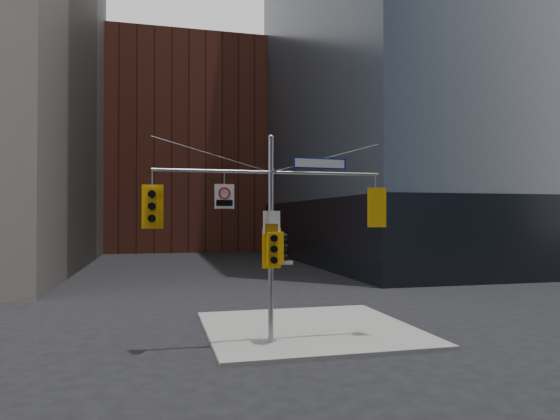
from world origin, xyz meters
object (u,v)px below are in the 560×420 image
signal_assembly (271,218)px  traffic_light_pole_side (280,247)px  regulatory_sign_arm (224,196)px  traffic_light_west_arm (152,206)px  traffic_light_east_arm (375,207)px  street_sign_blade (320,163)px  traffic_light_pole_front (273,249)px

signal_assembly → traffic_light_pole_side: signal_assembly is taller
regulatory_sign_arm → traffic_light_west_arm: bearing=179.8°
traffic_light_east_arm → street_sign_blade: 2.62m
traffic_light_east_arm → traffic_light_pole_side: (-3.57, 0.01, -1.39)m
signal_assembly → traffic_light_east_arm: (3.89, 0.00, 0.38)m
traffic_light_pole_side → regulatory_sign_arm: 2.62m
traffic_light_pole_side → street_sign_blade: street_sign_blade is taller
traffic_light_west_arm → traffic_light_pole_front: (3.96, -0.28, -1.42)m
traffic_light_west_arm → street_sign_blade: 5.94m
traffic_light_west_arm → traffic_light_pole_front: bearing=-1.7°
traffic_light_west_arm → traffic_light_east_arm: traffic_light_west_arm is taller
traffic_light_pole_side → traffic_light_pole_front: size_ratio=0.79×
traffic_light_west_arm → regulatory_sign_arm: (2.35, -0.03, 0.38)m
street_sign_blade → signal_assembly: bearing=177.1°
signal_assembly → traffic_light_pole_side: bearing=2.2°
traffic_light_pole_side → street_sign_blade: size_ratio=0.54×
signal_assembly → street_sign_blade: size_ratio=4.05×
traffic_light_east_arm → traffic_light_pole_front: size_ratio=1.04×
traffic_light_pole_front → traffic_light_pole_side: bearing=41.5°
traffic_light_east_arm → street_sign_blade: size_ratio=0.72×
signal_assembly → traffic_light_pole_side: size_ratio=7.47×
traffic_light_east_arm → street_sign_blade: (-2.12, 0.00, 1.55)m
traffic_light_west_arm → traffic_light_pole_front: 4.21m
traffic_light_east_arm → traffic_light_pole_front: (-3.89, -0.27, -1.42)m
signal_assembly → traffic_light_pole_side: (0.32, 0.01, -1.01)m
traffic_light_west_arm → traffic_light_pole_side: traffic_light_west_arm is taller
signal_assembly → traffic_light_east_arm: signal_assembly is taller
traffic_light_pole_side → regulatory_sign_arm: bearing=84.2°
traffic_light_east_arm → traffic_light_pole_side: 3.83m
signal_assembly → regulatory_sign_arm: 1.78m
traffic_light_pole_side → regulatory_sign_arm: regulatory_sign_arm is taller
traffic_light_pole_side → street_sign_blade: 3.28m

